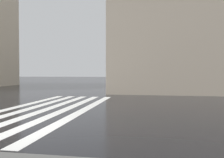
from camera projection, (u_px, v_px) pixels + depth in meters
ground_plane at (40, 127)px, 8.23m from camera, size 220.00×220.00×0.00m
zebra_crossing at (49, 109)px, 12.43m from camera, size 13.00×4.50×0.01m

